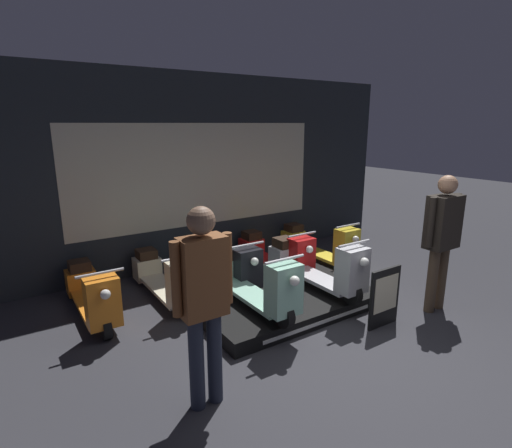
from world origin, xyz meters
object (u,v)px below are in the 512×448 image
Objects in this scene: scooter_display_right at (316,265)px; scooter_backrow_3 at (275,254)px; scooter_backrow_2 at (224,265)px; person_right_browsing at (442,232)px; scooter_backrow_0 at (91,293)px; person_left_browsing at (203,294)px; scooter_backrow_4 at (319,244)px; price_sign_board at (385,297)px; scooter_display_left at (251,282)px; scooter_backrow_1 at (164,278)px.

scooter_display_right is 1.00× the size of scooter_backrow_3.
person_right_browsing is (1.89, -2.29, 0.76)m from scooter_backrow_2.
scooter_backrow_2 is 1.01× the size of person_right_browsing.
scooter_backrow_3 is at bearing 0.00° from scooter_backrow_0.
person_left_browsing is 0.99× the size of person_right_browsing.
scooter_backrow_3 is 1.00× the size of scooter_backrow_4.
scooter_backrow_4 is (1.92, 0.00, 0.00)m from scooter_backrow_2.
scooter_backrow_4 is at bearing 0.00° from scooter_backrow_0.
scooter_backrow_0 and scooter_backrow_2 have the same top height.
person_left_browsing reaches higher than price_sign_board.
scooter_backrow_0 is 2.44m from person_left_browsing.
scooter_display_left is at bearing -35.09° from scooter_backrow_0.
scooter_backrow_2 is at bearing 180.00° from scooter_backrow_3.
scooter_display_right is 1.00× the size of scooter_backrow_0.
price_sign_board is at bearing 175.14° from person_right_browsing.
scooter_display_left is at bearing -102.54° from scooter_backrow_2.
scooter_backrow_2 is at bearing 0.00° from scooter_backrow_0.
scooter_backrow_1 reaches higher than price_sign_board.
scooter_backrow_3 is at bearing 112.17° from person_right_browsing.
person_right_browsing reaches higher than scooter_display_left.
scooter_backrow_3 is at bearing 82.40° from scooter_display_right.
scooter_display_left is 1.00× the size of scooter_backrow_2.
scooter_backrow_4 is at bearing 0.00° from scooter_backrow_3.
scooter_backrow_2 reaches higher than price_sign_board.
scooter_display_right reaches higher than price_sign_board.
scooter_display_right is 1.00× the size of scooter_backrow_4.
scooter_backrow_1 is 3.73m from person_right_browsing.
scooter_display_right is 2.96m from scooter_backrow_0.
scooter_backrow_4 reaches higher than price_sign_board.
person_right_browsing reaches higher than scooter_display_right.
scooter_display_right is 1.67m from person_right_browsing.
scooter_display_right is 2.57m from person_left_browsing.
person_right_browsing reaches higher than scooter_backrow_0.
scooter_backrow_3 is at bearing 90.26° from price_sign_board.
scooter_backrow_0 is at bearing 180.00° from scooter_backrow_1.
price_sign_board is at bearing -66.32° from scooter_backrow_2.
scooter_backrow_4 is at bearing 28.16° from scooter_display_left.
scooter_display_left is 1.00× the size of scooter_backrow_0.
scooter_backrow_0 is 0.96m from scooter_backrow_1.
scooter_display_left is at bearing 152.44° from person_right_browsing.
scooter_display_left is 1.01× the size of person_left_browsing.
person_left_browsing is at bearing -101.95° from scooter_backrow_1.
person_right_browsing is (3.81, -2.29, 0.76)m from scooter_backrow_0.
person_left_browsing reaches higher than scooter_backrow_1.
scooter_backrow_0 is 3.83m from scooter_backrow_4.
scooter_backrow_3 is at bearing 0.00° from scooter_backrow_2.
person_left_browsing reaches higher than scooter_backrow_3.
scooter_display_right is at bearing -33.47° from scooter_backrow_1.
person_right_browsing is 2.42× the size of price_sign_board.
price_sign_board is at bearing 1.86° from person_left_browsing.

